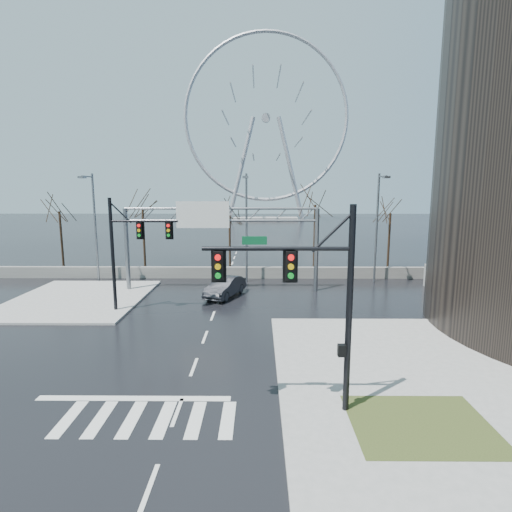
{
  "coord_description": "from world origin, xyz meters",
  "views": [
    {
      "loc": [
        3.16,
        -18.23,
        8.47
      ],
      "look_at": [
        2.95,
        8.98,
        4.0
      ],
      "focal_mm": 28.0,
      "sensor_mm": 36.0,
      "label": 1
    }
  ],
  "objects_px": {
    "ferris_wheel": "(266,125)",
    "car": "(225,287)",
    "sign_gantry": "(217,230)",
    "signal_mast_far": "(128,244)",
    "signal_mast_near": "(313,290)"
  },
  "relations": [
    {
      "from": "signal_mast_far",
      "to": "ferris_wheel",
      "type": "relative_size",
      "value": 0.16
    },
    {
      "from": "signal_mast_far",
      "to": "sign_gantry",
      "type": "bearing_deg",
      "value": 47.53
    },
    {
      "from": "sign_gantry",
      "to": "ferris_wheel",
      "type": "distance_m",
      "value": 82.91
    },
    {
      "from": "sign_gantry",
      "to": "car",
      "type": "bearing_deg",
      "value": -66.55
    },
    {
      "from": "signal_mast_far",
      "to": "sign_gantry",
      "type": "relative_size",
      "value": 0.49
    },
    {
      "from": "signal_mast_near",
      "to": "ferris_wheel",
      "type": "distance_m",
      "value": 101.29
    },
    {
      "from": "signal_mast_near",
      "to": "sign_gantry",
      "type": "distance_m",
      "value": 19.79
    },
    {
      "from": "signal_mast_far",
      "to": "car",
      "type": "bearing_deg",
      "value": 33.45
    },
    {
      "from": "signal_mast_far",
      "to": "ferris_wheel",
      "type": "bearing_deg",
      "value": 82.8
    },
    {
      "from": "sign_gantry",
      "to": "signal_mast_near",
      "type": "bearing_deg",
      "value": -73.81
    },
    {
      "from": "signal_mast_near",
      "to": "sign_gantry",
      "type": "height_order",
      "value": "signal_mast_near"
    },
    {
      "from": "ferris_wheel",
      "to": "car",
      "type": "bearing_deg",
      "value": -93.2
    },
    {
      "from": "signal_mast_near",
      "to": "ferris_wheel",
      "type": "relative_size",
      "value": 0.16
    },
    {
      "from": "signal_mast_near",
      "to": "sign_gantry",
      "type": "bearing_deg",
      "value": 106.19
    },
    {
      "from": "sign_gantry",
      "to": "signal_mast_far",
      "type": "bearing_deg",
      "value": -132.47
    }
  ]
}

